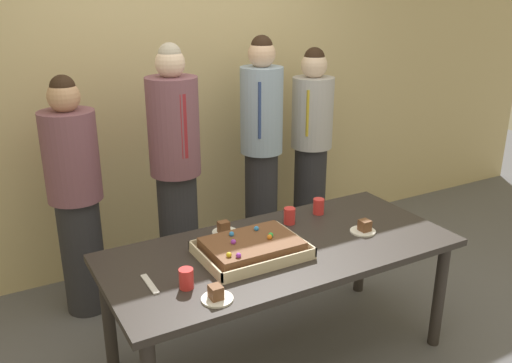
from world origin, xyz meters
The scene contains 15 objects.
ground_plane centered at (0.00, 0.00, 0.00)m, with size 12.00×12.00×0.00m, color #5B5B60.
interior_back_panel centered at (0.00, 1.60, 1.50)m, with size 8.00×0.12×3.00m, color #CCB784.
party_table centered at (0.00, 0.00, 0.65)m, with size 1.95×0.88×0.73m.
sheet_cake centered at (-0.19, -0.01, 0.77)m, with size 0.56×0.41×0.11m.
plated_slice_near_left centered at (0.52, -0.07, 0.75)m, with size 0.15×0.15×0.07m.
plated_slice_near_right centered at (-0.20, 0.31, 0.75)m, with size 0.15×0.15×0.08m.
plated_slice_far_left centered at (-0.54, -0.31, 0.75)m, with size 0.15×0.15×0.07m.
drink_cup_nearest centered at (0.45, 0.28, 0.78)m, with size 0.07×0.07×0.10m, color red.
drink_cup_middle centered at (0.21, 0.24, 0.78)m, with size 0.07×0.07×0.10m, color red.
drink_cup_far_end centered at (-0.62, -0.15, 0.78)m, with size 0.07×0.07×0.10m, color red.
cake_server_utensil centered at (-0.77, -0.04, 0.73)m, with size 0.03×0.20×0.01m, color silver.
person_serving_front centered at (-0.23, 0.96, 0.91)m, with size 0.34×0.34×1.76m.
person_green_shirt_behind centered at (0.52, 1.12, 0.93)m, with size 0.32×0.32×1.77m.
person_striped_tie_right centered at (-0.87, 1.09, 0.82)m, with size 0.34×0.34×1.59m.
person_left_edge_reaching centered at (1.00, 1.16, 0.86)m, with size 0.33×0.33×1.65m.
Camera 1 is at (-1.43, -2.27, 2.07)m, focal length 37.75 mm.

